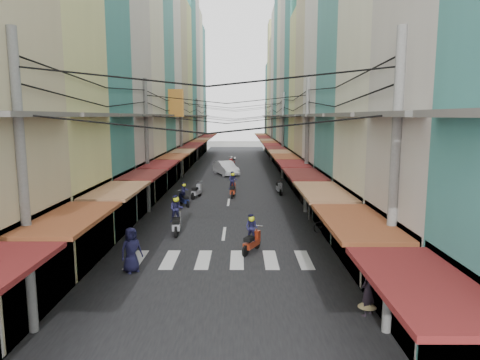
{
  "coord_description": "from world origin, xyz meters",
  "views": [
    {
      "loc": [
        0.86,
        -23.13,
        5.95
      ],
      "look_at": [
        0.8,
        4.52,
        1.81
      ],
      "focal_mm": 32.0,
      "sensor_mm": 36.0,
      "label": 1
    }
  ],
  "objects_px": {
    "white_car": "(226,175)",
    "bicycle": "(331,233)",
    "traffic_sign": "(309,188)",
    "market_umbrella": "(367,211)"
  },
  "relations": [
    {
      "from": "bicycle",
      "to": "traffic_sign",
      "type": "height_order",
      "value": "traffic_sign"
    },
    {
      "from": "white_car",
      "to": "market_umbrella",
      "type": "relative_size",
      "value": 1.96
    },
    {
      "from": "white_car",
      "to": "bicycle",
      "type": "height_order",
      "value": "white_car"
    },
    {
      "from": "bicycle",
      "to": "white_car",
      "type": "bearing_deg",
      "value": 8.95
    },
    {
      "from": "bicycle",
      "to": "traffic_sign",
      "type": "relative_size",
      "value": 0.68
    },
    {
      "from": "white_car",
      "to": "traffic_sign",
      "type": "bearing_deg",
      "value": -95.43
    },
    {
      "from": "white_car",
      "to": "traffic_sign",
      "type": "height_order",
      "value": "traffic_sign"
    },
    {
      "from": "bicycle",
      "to": "traffic_sign",
      "type": "distance_m",
      "value": 3.49
    },
    {
      "from": "white_car",
      "to": "market_umbrella",
      "type": "distance_m",
      "value": 27.5
    },
    {
      "from": "traffic_sign",
      "to": "white_car",
      "type": "bearing_deg",
      "value": 105.95
    }
  ]
}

